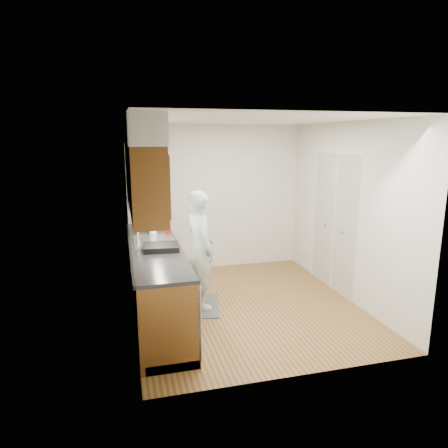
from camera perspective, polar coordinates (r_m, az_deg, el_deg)
The scene contains 15 objects.
floor at distance 5.67m, azimuth 3.00°, elevation -11.43°, with size 3.50×3.50×0.00m, color olive.
ceiling at distance 5.20m, azimuth 3.32°, elevation 14.68°, with size 3.50×3.50×0.00m, color white.
wall_left at distance 5.06m, azimuth -13.27°, elevation 0.19°, with size 0.02×3.50×2.50m, color silver.
wall_right at distance 5.92m, azimuth 17.12°, elevation 1.71°, with size 0.02×3.50×2.50m, color silver.
wall_back at distance 6.96m, azimuth -1.23°, elevation 3.75°, with size 3.00×0.02×2.50m, color silver.
counter at distance 5.28m, azimuth -9.58°, elevation -7.75°, with size 0.64×2.80×1.30m.
upper_cabinets at distance 5.01m, azimuth -11.73°, elevation 8.24°, with size 0.47×2.80×1.21m.
closet_door at distance 6.21m, azimuth 15.46°, elevation 0.16°, with size 0.02×1.22×2.05m, color silver.
floor_mat at distance 5.63m, azimuth -3.32°, elevation -11.54°, with size 0.48×0.82×0.02m, color #555557.
person at distance 5.33m, azimuth -3.44°, elevation -2.56°, with size 0.64×0.42×1.80m, color #A7C4CC.
soap_bottle_a at distance 5.68m, azimuth -10.17°, elevation -0.02°, with size 0.12×0.12×0.30m, color silver.
soap_bottle_b at distance 5.99m, azimuth -10.48°, elevation 0.11°, with size 0.09×0.09×0.20m, color silver.
soap_bottle_c at distance 5.87m, azimuth -10.05°, elevation -0.36°, with size 0.12×0.12×0.15m, color silver.
soda_can at distance 5.74m, azimuth -8.01°, elevation -0.67°, with size 0.07×0.07×0.13m, color #B62B1F.
dish_rack at distance 4.92m, azimuth -8.98°, elevation -3.29°, with size 0.43×0.36×0.07m, color black.
Camera 1 is at (-1.59, -4.95, 2.28)m, focal length 32.00 mm.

